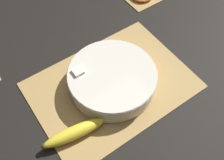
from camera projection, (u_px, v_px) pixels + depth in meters
name	position (u px, v px, depth m)	size (l,w,h in m)	color
ground_plane	(112.00, 85.00, 0.83)	(6.00, 6.00, 0.00)	black
bamboo_mat_center	(112.00, 85.00, 0.83)	(0.49, 0.36, 0.01)	#A8844C
fruit_salad_bowl	(112.00, 78.00, 0.80)	(0.27, 0.27, 0.07)	silver
whole_banana	(74.00, 133.00, 0.71)	(0.18, 0.06, 0.04)	yellow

